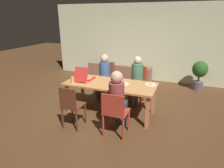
% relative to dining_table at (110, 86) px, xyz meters
% --- Properties ---
extents(ground_plane, '(20.00, 20.00, 0.00)m').
position_rel_dining_table_xyz_m(ground_plane, '(0.00, 0.00, -0.67)').
color(ground_plane, '#55361E').
extents(back_wall, '(6.70, 0.12, 2.63)m').
position_rel_dining_table_xyz_m(back_wall, '(0.00, 2.95, 0.64)').
color(back_wall, beige).
rests_on(back_wall, ground).
extents(dining_table, '(2.07, 0.88, 0.75)m').
position_rel_dining_table_xyz_m(dining_table, '(0.00, 0.00, 0.00)').
color(dining_table, '#C8874A').
rests_on(dining_table, ground).
extents(chair_0, '(0.45, 0.39, 1.01)m').
position_rel_dining_table_xyz_m(chair_0, '(-0.49, 0.88, -0.14)').
color(chair_0, brown).
rests_on(chair_0, ground).
extents(person_0, '(0.29, 0.47, 1.24)m').
position_rel_dining_table_xyz_m(person_0, '(-0.49, 0.74, 0.06)').
color(person_0, '#414049').
rests_on(person_0, ground).
extents(chair_1, '(0.45, 0.43, 0.90)m').
position_rel_dining_table_xyz_m(chair_1, '(0.43, -0.85, -0.16)').
color(chair_1, '#AF3726').
rests_on(chair_1, ground).
extents(person_1, '(0.29, 0.51, 1.28)m').
position_rel_dining_table_xyz_m(person_1, '(0.43, -0.70, 0.08)').
color(person_1, '#333C4A').
rests_on(person_1, ground).
extents(chair_2, '(0.40, 0.46, 0.96)m').
position_rel_dining_table_xyz_m(chair_2, '(0.43, 0.87, -0.17)').
color(chair_2, '#B73619').
rests_on(chair_2, ground).
extents(person_2, '(0.29, 0.47, 1.26)m').
position_rel_dining_table_xyz_m(person_2, '(0.43, 0.73, 0.06)').
color(person_2, '#413D3F').
rests_on(person_2, ground).
extents(chair_3, '(0.38, 0.41, 0.91)m').
position_rel_dining_table_xyz_m(chair_3, '(-0.49, -0.91, -0.16)').
color(chair_3, '#5C2E1C').
rests_on(chair_3, ground).
extents(pizza_box_0, '(0.34, 0.50, 0.34)m').
position_rel_dining_table_xyz_m(pizza_box_0, '(-0.66, 0.02, 0.13)').
color(pizza_box_0, red).
rests_on(pizza_box_0, dining_table).
extents(plate_0, '(0.25, 0.25, 0.03)m').
position_rel_dining_table_xyz_m(plate_0, '(0.87, 0.22, 0.09)').
color(plate_0, white).
rests_on(plate_0, dining_table).
extents(plate_1, '(0.21, 0.21, 0.03)m').
position_rel_dining_table_xyz_m(plate_1, '(0.31, 0.06, 0.09)').
color(plate_1, white).
rests_on(plate_1, dining_table).
extents(drinking_glass_0, '(0.07, 0.07, 0.14)m').
position_rel_dining_table_xyz_m(drinking_glass_0, '(0.20, -0.16, 0.15)').
color(drinking_glass_0, '#E5CA5F').
rests_on(drinking_glass_0, dining_table).
extents(drinking_glass_1, '(0.07, 0.07, 0.15)m').
position_rel_dining_table_xyz_m(drinking_glass_1, '(-0.81, -0.30, 0.15)').
color(drinking_glass_1, '#DDC45D').
rests_on(drinking_glass_1, dining_table).
extents(couch, '(2.05, 0.87, 0.71)m').
position_rel_dining_table_xyz_m(couch, '(-0.52, 2.19, -0.41)').
color(couch, '#95654C').
rests_on(couch, ground).
extents(potted_plant, '(0.46, 0.46, 0.92)m').
position_rel_dining_table_xyz_m(potted_plant, '(1.98, 2.44, -0.11)').
color(potted_plant, '#5C535E').
rests_on(potted_plant, ground).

